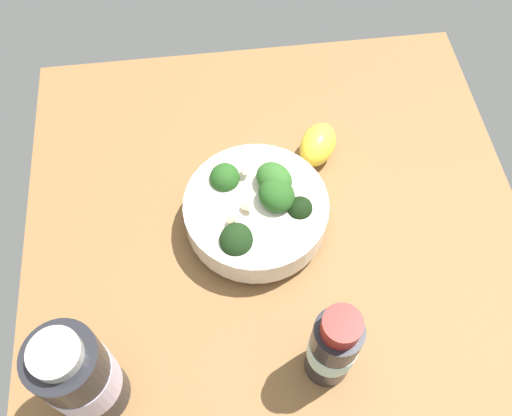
{
  "coord_description": "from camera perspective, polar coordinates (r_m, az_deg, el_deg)",
  "views": [
    {
      "loc": [
        6.62,
        32.89,
        62.34
      ],
      "look_at": [
        2.47,
        -0.88,
        4.0
      ],
      "focal_mm": 39.32,
      "sensor_mm": 36.0,
      "label": 1
    }
  ],
  "objects": [
    {
      "name": "ground_plane",
      "position": [
        0.73,
        2.02,
        -2.82
      ],
      "size": [
        63.01,
        63.01,
        4.25
      ],
      "primitive_type": "cube",
      "color": "brown"
    },
    {
      "name": "bowl_of_broccoli",
      "position": [
        0.68,
        0.13,
        0.01
      ],
      "size": [
        17.46,
        17.46,
        8.73
      ],
      "color": "silver",
      "rests_on": "ground_plane"
    },
    {
      "name": "bottle_tall",
      "position": [
        0.59,
        7.83,
        -13.88
      ],
      "size": [
        5.0,
        5.0,
        14.3
      ],
      "color": "black",
      "rests_on": "ground_plane"
    },
    {
      "name": "lemon_wedge",
      "position": [
        0.75,
        6.3,
        6.42
      ],
      "size": [
        7.25,
        7.95,
        4.74
      ],
      "primitive_type": "ellipsoid",
      "rotation": [
        0.0,
        0.0,
        4.16
      ],
      "color": "yellow",
      "rests_on": "ground_plane"
    },
    {
      "name": "bottle_short",
      "position": [
        0.59,
        -17.45,
        -16.04
      ],
      "size": [
        7.0,
        7.0,
        15.97
      ],
      "color": "black",
      "rests_on": "ground_plane"
    }
  ]
}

